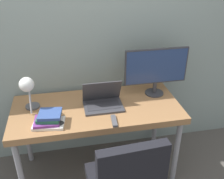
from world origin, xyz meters
name	(u,v)px	position (x,y,z in m)	size (l,w,h in m)	color
wall_back	(89,36)	(0.00, 0.75, 1.30)	(8.00, 0.05, 2.60)	gray
desk	(97,113)	(0.00, 0.34, 0.70)	(1.52, 0.69, 0.77)	#996B42
laptop	(103,101)	(0.06, 0.35, 0.82)	(0.35, 0.25, 0.24)	#38383D
monitor	(156,68)	(0.59, 0.48, 1.04)	(0.61, 0.18, 0.46)	#333338
desk_lamp	(27,88)	(-0.57, 0.34, 1.03)	(0.13, 0.26, 0.36)	#4C4C51
book_stack	(49,119)	(-0.42, 0.16, 0.82)	(0.27, 0.23, 0.10)	silver
tv_remote	(114,121)	(0.11, 0.08, 0.78)	(0.05, 0.16, 0.02)	#4C4C51
game_controller	(55,124)	(-0.37, 0.12, 0.79)	(0.15, 0.09, 0.04)	black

